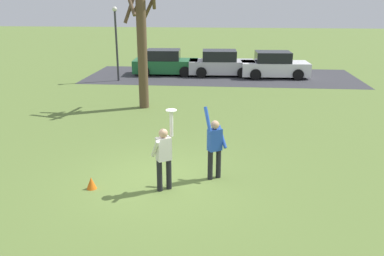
{
  "coord_description": "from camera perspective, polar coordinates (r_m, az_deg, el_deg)",
  "views": [
    {
      "loc": [
        1.76,
        -9.85,
        4.71
      ],
      "look_at": [
        0.79,
        0.44,
        1.38
      ],
      "focal_mm": 37.8,
      "sensor_mm": 36.0,
      "label": 1
    }
  ],
  "objects": [
    {
      "name": "lamppost_by_lot",
      "position": [
        24.41,
        -10.66,
        12.56
      ],
      "size": [
        0.28,
        0.28,
        4.26
      ],
      "color": "#2D2D33",
      "rests_on": "ground_plane"
    },
    {
      "name": "field_cone_orange",
      "position": [
        10.84,
        -14.01,
        -7.54
      ],
      "size": [
        0.26,
        0.26,
        0.32
      ],
      "primitive_type": "cone",
      "color": "orange",
      "rests_on": "ground_plane"
    },
    {
      "name": "parked_car_green",
      "position": [
        26.38,
        -3.8,
        9.13
      ],
      "size": [
        4.19,
        2.21,
        1.59
      ],
      "rotation": [
        0.0,
        0.0,
        0.05
      ],
      "color": "#1E6633",
      "rests_on": "ground_plane"
    },
    {
      "name": "parked_car_silver",
      "position": [
        26.05,
        4.11,
        9.01
      ],
      "size": [
        4.19,
        2.21,
        1.59
      ],
      "rotation": [
        0.0,
        0.0,
        0.05
      ],
      "color": "#BCBCC1",
      "rests_on": "ground_plane"
    },
    {
      "name": "parking_strip",
      "position": [
        25.83,
        4.16,
        7.31
      ],
      "size": [
        16.76,
        6.4,
        0.01
      ],
      "primitive_type": "cube",
      "color": "#38383D",
      "rests_on": "ground_plane"
    },
    {
      "name": "person_catcher",
      "position": [
        10.18,
        -4.01,
        -3.68
      ],
      "size": [
        0.58,
        0.53,
        2.08
      ],
      "rotation": [
        0.0,
        0.0,
        0.58
      ],
      "color": "black",
      "rests_on": "ground_plane"
    },
    {
      "name": "parked_car_white",
      "position": [
        25.82,
        11.52,
        8.62
      ],
      "size": [
        4.19,
        2.21,
        1.59
      ],
      "rotation": [
        0.0,
        0.0,
        0.05
      ],
      "color": "white",
      "rests_on": "ground_plane"
    },
    {
      "name": "person_defender",
      "position": [
        10.82,
        3.22,
        -2.35
      ],
      "size": [
        0.65,
        0.63,
        2.04
      ],
      "rotation": [
        0.0,
        0.0,
        3.72
      ],
      "color": "black",
      "rests_on": "ground_plane"
    },
    {
      "name": "ground_plane",
      "position": [
        11.06,
        -4.33,
        -7.41
      ],
      "size": [
        120.0,
        120.0,
        0.0
      ],
      "primitive_type": "plane",
      "color": "olive"
    },
    {
      "name": "bare_tree_tall",
      "position": [
        17.97,
        -7.02,
        11.86
      ],
      "size": [
        1.9,
        1.89,
        5.8
      ],
      "color": "brown",
      "rests_on": "ground_plane"
    },
    {
      "name": "frisbee_disc",
      "position": [
        9.92,
        -2.96,
        2.51
      ],
      "size": [
        0.27,
        0.27,
        0.02
      ],
      "primitive_type": "cylinder",
      "color": "white",
      "rests_on": "person_catcher"
    }
  ]
}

